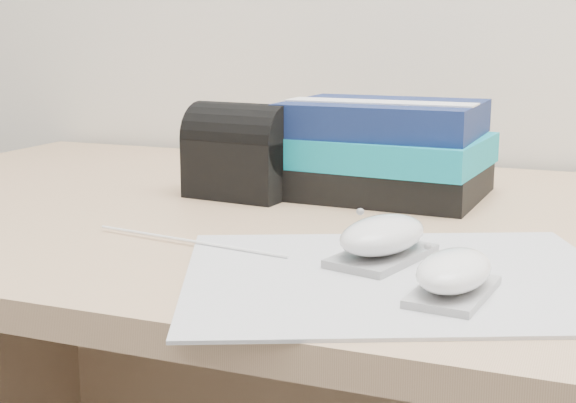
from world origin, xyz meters
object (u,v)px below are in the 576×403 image
at_px(book_stack, 385,149).
at_px(pouch, 242,151).
at_px(desk, 422,387).
at_px(mouse_front, 454,274).
at_px(mouse_rear, 383,238).

bearing_deg(book_stack, pouch, -155.76).
bearing_deg(pouch, book_stack, 24.24).
xyz_separation_m(desk, book_stack, (-0.07, 0.06, 0.30)).
bearing_deg(pouch, mouse_front, -43.36).
bearing_deg(book_stack, mouse_front, -67.62).
height_order(mouse_rear, book_stack, book_stack).
bearing_deg(desk, pouch, -176.02).
xyz_separation_m(mouse_rear, pouch, (-0.25, 0.23, 0.04)).
bearing_deg(mouse_rear, desk, 92.02).
xyz_separation_m(desk, mouse_front, (0.09, -0.33, 0.26)).
bearing_deg(mouse_front, desk, 105.09).
bearing_deg(mouse_front, book_stack, 112.38).
xyz_separation_m(mouse_front, book_stack, (-0.16, 0.39, 0.04)).
distance_m(book_stack, pouch, 0.19).
relative_size(desk, mouse_front, 15.27).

